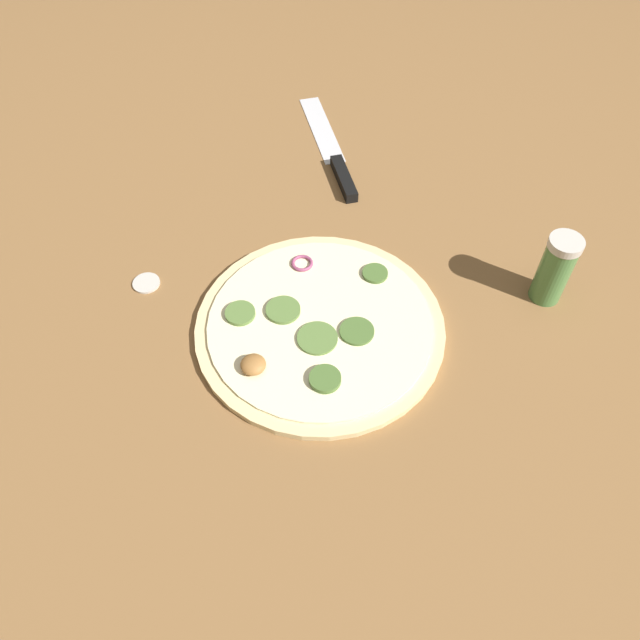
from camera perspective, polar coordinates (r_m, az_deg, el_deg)
The scene contains 5 objects.
ground_plane at distance 0.86m, azimuth 0.00°, elevation -0.83°, with size 3.00×3.00×0.00m, color brown.
pizza at distance 0.86m, azimuth -0.10°, elevation -0.57°, with size 0.34×0.34×0.03m.
knife at distance 1.11m, azimuth 1.49°, elevation 14.31°, with size 0.14×0.30×0.02m.
spice_jar at distance 0.92m, azimuth 20.69°, elevation 4.38°, with size 0.05×0.05×0.11m.
loose_cap at distance 0.95m, azimuth -15.62°, elevation 3.34°, with size 0.04×0.04×0.01m.
Camera 1 is at (0.07, -0.52, 0.69)m, focal length 35.00 mm.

